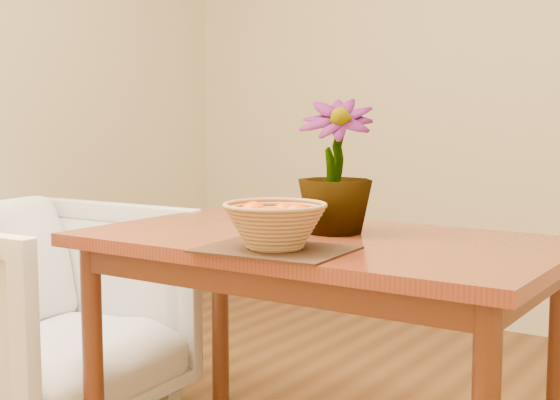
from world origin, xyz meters
The scene contains 7 objects.
wall_back centered at (0.00, 2.25, 1.35)m, with size 4.00×0.02×2.70m, color beige.
table centered at (0.00, 0.30, 0.66)m, with size 1.40×0.80×0.75m.
placemat centered at (0.03, 0.02, 0.75)m, with size 0.38×0.29×0.01m, color #3B2315.
wicker_basket centered at (0.03, 0.02, 0.81)m, with size 0.27×0.27×0.11m.
orange_pile centered at (0.03, 0.02, 0.84)m, with size 0.20×0.19×0.07m.
potted_plant centered at (0.01, 0.37, 0.95)m, with size 0.23×0.23×0.40m, color #164915.
armchair centered at (-1.07, 0.15, 0.43)m, with size 0.84×0.79×0.86m, color gray.
Camera 1 is at (1.16, -1.65, 1.10)m, focal length 50.00 mm.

